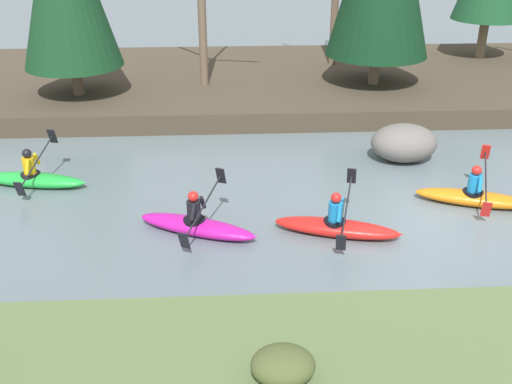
# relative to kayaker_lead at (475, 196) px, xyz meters

# --- Properties ---
(ground_plane) EXTENTS (90.00, 90.00, 0.00)m
(ground_plane) POSITION_rel_kayaker_lead_xyz_m (-1.53, -0.89, -0.22)
(ground_plane) COLOR slate
(riverbank_far) EXTENTS (44.00, 9.43, 0.64)m
(riverbank_far) POSITION_rel_kayaker_lead_xyz_m (-1.53, 9.77, 0.10)
(riverbank_far) COLOR #473D2D
(riverbank_far) RESTS_ON ground
(shrub_clump_second) EXTENTS (0.88, 0.74, 0.48)m
(shrub_clump_second) POSITION_rel_kayaker_lead_xyz_m (-5.17, -6.17, 0.68)
(shrub_clump_second) COLOR #4C562D
(shrub_clump_second) RESTS_ON riverbank_near
(kayaker_lead) EXTENTS (2.75, 2.02, 1.20)m
(kayaker_lead) POSITION_rel_kayaker_lead_xyz_m (0.00, 0.00, 0.00)
(kayaker_lead) COLOR orange
(kayaker_lead) RESTS_ON ground
(kayaker_middle) EXTENTS (2.77, 2.03, 1.20)m
(kayaker_middle) POSITION_rel_kayaker_lead_xyz_m (-3.50, -1.23, 0.00)
(kayaker_middle) COLOR red
(kayaker_middle) RESTS_ON ground
(kayaker_trailing) EXTENTS (2.72, 1.97, 1.20)m
(kayaker_trailing) POSITION_rel_kayaker_lead_xyz_m (-6.52, -1.01, 0.00)
(kayaker_trailing) COLOR #C61999
(kayaker_trailing) RESTS_ON ground
(kayaker_far_back) EXTENTS (2.79, 2.06, 1.20)m
(kayaker_far_back) POSITION_rel_kayaker_lead_xyz_m (-10.72, 1.61, 0.00)
(kayaker_far_back) COLOR green
(kayaker_far_back) RESTS_ON ground
(boulder_midstream) EXTENTS (1.82, 1.42, 1.03)m
(boulder_midstream) POSITION_rel_kayaker_lead_xyz_m (-0.97, 2.78, 0.29)
(boulder_midstream) COLOR slate
(boulder_midstream) RESTS_ON ground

